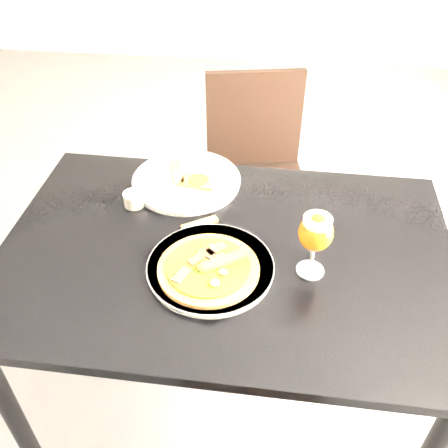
# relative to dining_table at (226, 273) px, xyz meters

# --- Properties ---
(ground) EXTENTS (6.00, 6.00, 0.00)m
(ground) POSITION_rel_dining_table_xyz_m (-0.31, 0.13, -0.66)
(ground) COLOR #58585A
(ground) RESTS_ON ground
(dining_table) EXTENTS (1.21, 0.82, 0.75)m
(dining_table) POSITION_rel_dining_table_xyz_m (0.00, 0.00, 0.00)
(dining_table) COLOR black
(dining_table) RESTS_ON ground
(chair_far) EXTENTS (0.47, 0.47, 0.88)m
(chair_far) POSITION_rel_dining_table_xyz_m (0.04, 0.74, -0.18)
(chair_far) COLOR black
(chair_far) RESTS_ON ground
(plate_main) EXTENTS (0.40, 0.40, 0.02)m
(plate_main) POSITION_rel_dining_table_xyz_m (-0.03, -0.08, 0.10)
(plate_main) COLOR white
(plate_main) RESTS_ON dining_table
(pizza) EXTENTS (0.25, 0.25, 0.03)m
(pizza) POSITION_rel_dining_table_xyz_m (-0.03, -0.10, 0.12)
(pizza) COLOR #965A24
(pizza) RESTS_ON plate_main
(plate_second) EXTENTS (0.44, 0.44, 0.02)m
(plate_second) POSITION_rel_dining_table_xyz_m (-0.15, 0.28, 0.10)
(plate_second) COLOR white
(plate_second) RESTS_ON dining_table
(crust_scraps) EXTENTS (0.16, 0.15, 0.01)m
(crust_scraps) POSITION_rel_dining_table_xyz_m (-0.14, 0.28, 0.11)
(crust_scraps) COLOR #965A24
(crust_scraps) RESTS_ON plate_second
(loose_crust) EXTENTS (0.10, 0.08, 0.01)m
(loose_crust) POSITION_rel_dining_table_xyz_m (-0.08, 0.09, 0.09)
(loose_crust) COLOR #965A24
(loose_crust) RESTS_ON dining_table
(sauce_cup) EXTENTS (0.06, 0.06, 0.04)m
(sauce_cup) POSITION_rel_dining_table_xyz_m (-0.29, 0.16, 0.11)
(sauce_cup) COLOR beige
(sauce_cup) RESTS_ON dining_table
(beer_glass) EXTENTS (0.08, 0.08, 0.18)m
(beer_glass) POSITION_rel_dining_table_xyz_m (0.22, -0.06, 0.22)
(beer_glass) COLOR #B6BBBF
(beer_glass) RESTS_ON dining_table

